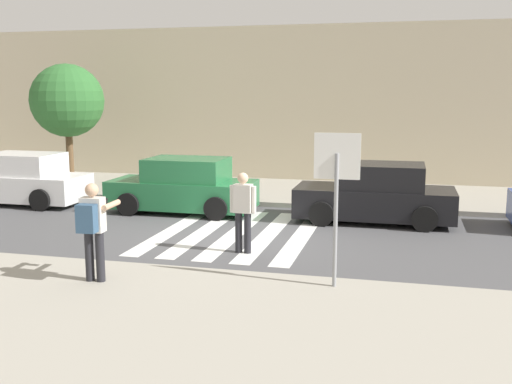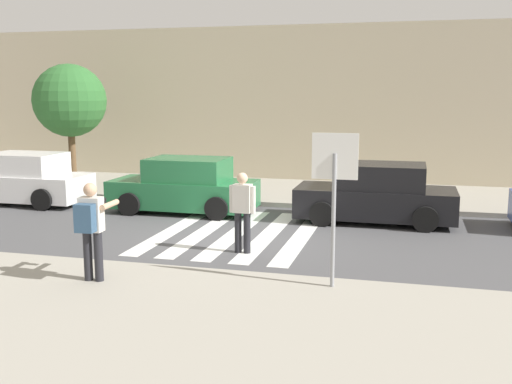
# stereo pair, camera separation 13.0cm
# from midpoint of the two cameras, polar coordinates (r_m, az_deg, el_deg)

# --- Properties ---
(ground_plane) EXTENTS (120.00, 120.00, 0.00)m
(ground_plane) POSITION_cam_midpoint_polar(r_m,az_deg,el_deg) (14.42, -1.85, -4.08)
(ground_plane) COLOR #4C4C4F
(sidewalk_near) EXTENTS (60.00, 6.00, 0.14)m
(sidewalk_near) POSITION_cam_midpoint_polar(r_m,az_deg,el_deg) (8.91, -13.50, -12.70)
(sidewalk_near) COLOR #9E998C
(sidewalk_near) RESTS_ON ground
(sidewalk_far) EXTENTS (60.00, 4.80, 0.14)m
(sidewalk_far) POSITION_cam_midpoint_polar(r_m,az_deg,el_deg) (20.12, 2.99, 0.03)
(sidewalk_far) COLOR #9E998C
(sidewalk_far) RESTS_ON ground
(building_facade_far) EXTENTS (56.00, 4.00, 5.78)m
(building_facade_far) POSITION_cam_midpoint_polar(r_m,az_deg,el_deg) (24.17, 5.18, 8.32)
(building_facade_far) COLOR beige
(building_facade_far) RESTS_ON ground
(crosswalk_stripe_0) EXTENTS (0.44, 5.20, 0.01)m
(crosswalk_stripe_0) POSITION_cam_midpoint_polar(r_m,az_deg,el_deg) (15.12, -7.47, -3.50)
(crosswalk_stripe_0) COLOR silver
(crosswalk_stripe_0) RESTS_ON ground
(crosswalk_stripe_1) EXTENTS (0.44, 5.20, 0.01)m
(crosswalk_stripe_1) POSITION_cam_midpoint_polar(r_m,az_deg,el_deg) (14.85, -4.60, -3.70)
(crosswalk_stripe_1) COLOR silver
(crosswalk_stripe_1) RESTS_ON ground
(crosswalk_stripe_2) EXTENTS (0.44, 5.20, 0.01)m
(crosswalk_stripe_2) POSITION_cam_midpoint_polar(r_m,az_deg,el_deg) (14.61, -1.63, -3.89)
(crosswalk_stripe_2) COLOR silver
(crosswalk_stripe_2) RESTS_ON ground
(crosswalk_stripe_3) EXTENTS (0.44, 5.20, 0.01)m
(crosswalk_stripe_3) POSITION_cam_midpoint_polar(r_m,az_deg,el_deg) (14.41, 1.43, -4.08)
(crosswalk_stripe_3) COLOR silver
(crosswalk_stripe_3) RESTS_ON ground
(crosswalk_stripe_4) EXTENTS (0.44, 5.20, 0.01)m
(crosswalk_stripe_4) POSITION_cam_midpoint_polar(r_m,az_deg,el_deg) (14.26, 4.57, -4.26)
(crosswalk_stripe_4) COLOR silver
(crosswalk_stripe_4) RESTS_ON ground
(stop_sign) EXTENTS (0.76, 0.08, 2.60)m
(stop_sign) POSITION_cam_midpoint_polar(r_m,az_deg,el_deg) (9.93, 7.86, 1.53)
(stop_sign) COLOR gray
(stop_sign) RESTS_ON sidewalk_near
(photographer_with_backpack) EXTENTS (0.61, 0.86, 1.72)m
(photographer_with_backpack) POSITION_cam_midpoint_polar(r_m,az_deg,el_deg) (10.65, -15.11, -2.90)
(photographer_with_backpack) COLOR #232328
(photographer_with_backpack) RESTS_ON sidewalk_near
(pedestrian_crossing) EXTENTS (0.58, 0.26, 1.72)m
(pedestrian_crossing) POSITION_cam_midpoint_polar(r_m,az_deg,el_deg) (12.62, -1.00, -1.53)
(pedestrian_crossing) COLOR #232328
(pedestrian_crossing) RESTS_ON ground
(parked_car_white) EXTENTS (4.10, 1.92, 1.55)m
(parked_car_white) POSITION_cam_midpoint_polar(r_m,az_deg,el_deg) (19.63, -21.14, 1.08)
(parked_car_white) COLOR white
(parked_car_white) RESTS_ON ground
(parked_car_green) EXTENTS (4.10, 1.92, 1.55)m
(parked_car_green) POSITION_cam_midpoint_polar(r_m,az_deg,el_deg) (17.10, -6.57, 0.50)
(parked_car_green) COLOR #236B3D
(parked_car_green) RESTS_ON ground
(parked_car_black) EXTENTS (4.10, 1.92, 1.55)m
(parked_car_black) POSITION_cam_midpoint_polar(r_m,az_deg,el_deg) (15.98, 11.66, -0.27)
(parked_car_black) COLOR black
(parked_car_black) RESTS_ON ground
(street_tree_west) EXTENTS (2.49, 2.49, 4.20)m
(street_tree_west) POSITION_cam_midpoint_polar(r_m,az_deg,el_deg) (21.68, -17.16, 8.29)
(street_tree_west) COLOR brown
(street_tree_west) RESTS_ON sidewalk_far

